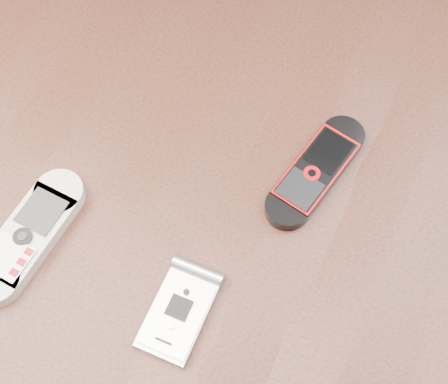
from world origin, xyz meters
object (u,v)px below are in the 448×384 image
(table, at_px, (220,239))
(motorola_razr, at_px, (178,312))
(nokia_white, at_px, (29,235))
(nokia_black_red, at_px, (316,171))

(table, bearing_deg, motorola_razr, -81.64)
(table, distance_m, motorola_razr, 0.16)
(nokia_white, distance_m, nokia_black_red, 0.27)
(table, height_order, motorola_razr, motorola_razr)
(nokia_black_red, relative_size, motorola_razr, 1.54)
(table, bearing_deg, nokia_white, -140.43)
(nokia_black_red, bearing_deg, nokia_white, -129.04)
(table, height_order, nokia_white, nokia_white)
(nokia_white, xyz_separation_m, motorola_razr, (0.15, -0.01, -0.00))
(table, xyz_separation_m, nokia_white, (-0.14, -0.11, 0.11))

